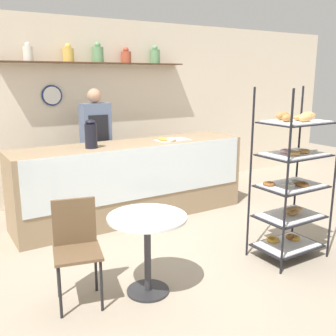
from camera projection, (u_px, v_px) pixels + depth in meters
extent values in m
plane|color=gray|center=(192.00, 255.00, 4.21)|extent=(14.00, 14.00, 0.00)
cube|color=beige|center=(96.00, 110.00, 6.03)|extent=(10.00, 0.06, 2.70)
cube|color=#4C331E|center=(98.00, 63.00, 5.74)|extent=(2.81, 0.24, 0.02)
cylinder|color=silver|center=(28.00, 54.00, 5.21)|extent=(0.13, 0.13, 0.19)
sphere|color=silver|center=(27.00, 45.00, 5.18)|extent=(0.07, 0.07, 0.07)
cylinder|color=gold|center=(68.00, 55.00, 5.49)|extent=(0.16, 0.16, 0.18)
sphere|color=gold|center=(68.00, 46.00, 5.46)|extent=(0.09, 0.09, 0.09)
cylinder|color=#669966|center=(98.00, 55.00, 5.71)|extent=(0.16, 0.16, 0.22)
sphere|color=#669966|center=(98.00, 45.00, 5.68)|extent=(0.09, 0.09, 0.09)
cylinder|color=#B24C33|center=(126.00, 57.00, 5.95)|extent=(0.15, 0.15, 0.17)
sphere|color=#B24C33|center=(126.00, 50.00, 5.93)|extent=(0.09, 0.09, 0.09)
cylinder|color=#669966|center=(155.00, 57.00, 6.21)|extent=(0.16, 0.16, 0.21)
sphere|color=#669966|center=(155.00, 48.00, 6.18)|extent=(0.09, 0.09, 0.09)
cylinder|color=navy|center=(52.00, 95.00, 5.58)|extent=(0.29, 0.03, 0.29)
cylinder|color=white|center=(52.00, 96.00, 5.57)|extent=(0.25, 0.00, 0.25)
cube|color=#937A5B|center=(132.00, 181.00, 5.24)|extent=(3.12, 0.71, 1.01)
cube|color=silver|center=(145.00, 173.00, 4.90)|extent=(3.00, 0.01, 0.65)
cylinder|color=black|center=(287.00, 186.00, 3.61)|extent=(0.02, 0.02, 1.77)
cylinder|color=black|center=(335.00, 176.00, 3.97)|extent=(0.02, 0.02, 1.77)
cylinder|color=black|center=(250.00, 175.00, 4.00)|extent=(0.02, 0.02, 1.77)
cylinder|color=black|center=(297.00, 167.00, 4.36)|extent=(0.02, 0.02, 1.77)
cube|color=black|center=(287.00, 245.00, 4.16)|extent=(0.67, 0.46, 0.01)
cube|color=white|center=(287.00, 244.00, 4.16)|extent=(0.60, 0.41, 0.01)
torus|color=gold|center=(273.00, 239.00, 4.22)|extent=(0.14, 0.14, 0.04)
torus|color=brown|center=(292.00, 237.00, 4.28)|extent=(0.13, 0.13, 0.04)
torus|color=gold|center=(295.00, 238.00, 4.26)|extent=(0.12, 0.12, 0.04)
cube|color=black|center=(289.00, 216.00, 4.08)|extent=(0.67, 0.46, 0.01)
cube|color=white|center=(289.00, 215.00, 4.08)|extent=(0.60, 0.41, 0.01)
ellipsoid|color=olive|center=(294.00, 212.00, 4.07)|extent=(0.20, 0.12, 0.06)
ellipsoid|color=tan|center=(293.00, 210.00, 4.10)|extent=(0.25, 0.14, 0.08)
cube|color=black|center=(292.00, 186.00, 4.01)|extent=(0.67, 0.46, 0.01)
cube|color=white|center=(292.00, 185.00, 4.01)|extent=(0.60, 0.41, 0.01)
torus|color=silver|center=(289.00, 185.00, 3.95)|extent=(0.12, 0.12, 0.03)
torus|color=brown|center=(302.00, 184.00, 3.95)|extent=(0.13, 0.13, 0.04)
torus|color=silver|center=(296.00, 182.00, 4.06)|extent=(0.13, 0.13, 0.03)
torus|color=brown|center=(269.00, 184.00, 3.98)|extent=(0.12, 0.12, 0.03)
cube|color=black|center=(294.00, 155.00, 3.93)|extent=(0.67, 0.46, 0.01)
cube|color=white|center=(294.00, 154.00, 3.93)|extent=(0.60, 0.41, 0.01)
torus|color=tan|center=(293.00, 153.00, 3.84)|extent=(0.13, 0.13, 0.04)
torus|color=#EAB2C1|center=(287.00, 151.00, 3.94)|extent=(0.13, 0.13, 0.04)
torus|color=tan|center=(304.00, 151.00, 3.95)|extent=(0.12, 0.12, 0.04)
cube|color=black|center=(296.00, 123.00, 3.86)|extent=(0.67, 0.46, 0.01)
cube|color=white|center=(297.00, 121.00, 3.86)|extent=(0.60, 0.41, 0.01)
ellipsoid|color=tan|center=(306.00, 118.00, 3.75)|extent=(0.17, 0.08, 0.07)
ellipsoid|color=olive|center=(283.00, 116.00, 3.92)|extent=(0.19, 0.10, 0.08)
ellipsoid|color=olive|center=(287.00, 118.00, 3.76)|extent=(0.16, 0.11, 0.07)
ellipsoid|color=#B27F47|center=(302.00, 118.00, 3.85)|extent=(0.21, 0.13, 0.06)
ellipsoid|color=tan|center=(308.00, 116.00, 3.94)|extent=(0.20, 0.11, 0.08)
cube|color=#282833|center=(98.00, 177.00, 5.62)|extent=(0.24, 0.19, 0.92)
cube|color=slate|center=(95.00, 125.00, 5.45)|extent=(0.40, 0.22, 0.58)
cube|color=black|center=(99.00, 133.00, 5.38)|extent=(0.28, 0.01, 0.49)
sphere|color=tan|center=(94.00, 96.00, 5.36)|extent=(0.20, 0.20, 0.20)
cylinder|color=#262628|center=(148.00, 291.00, 3.49)|extent=(0.38, 0.38, 0.02)
cylinder|color=#333338|center=(148.00, 255.00, 3.41)|extent=(0.06, 0.06, 0.67)
cylinder|color=white|center=(147.00, 217.00, 3.33)|extent=(0.68, 0.68, 0.02)
cylinder|color=black|center=(60.00, 292.00, 3.06)|extent=(0.02, 0.02, 0.45)
cylinder|color=black|center=(101.00, 286.00, 3.16)|extent=(0.02, 0.02, 0.45)
cylinder|color=black|center=(58.00, 273.00, 3.36)|extent=(0.02, 0.02, 0.45)
cylinder|color=black|center=(96.00, 268.00, 3.46)|extent=(0.02, 0.02, 0.45)
cube|color=brown|center=(78.00, 253.00, 3.21)|extent=(0.46, 0.46, 0.03)
cube|color=brown|center=(74.00, 221.00, 3.32)|extent=(0.36, 0.11, 0.40)
cylinder|color=black|center=(91.00, 136.00, 4.74)|extent=(0.15, 0.15, 0.29)
ellipsoid|color=black|center=(90.00, 122.00, 4.71)|extent=(0.13, 0.13, 0.06)
cube|color=silver|center=(173.00, 140.00, 5.34)|extent=(0.46, 0.27, 0.01)
torus|color=silver|center=(171.00, 139.00, 5.23)|extent=(0.13, 0.13, 0.04)
torus|color=tan|center=(162.00, 139.00, 5.31)|extent=(0.12, 0.12, 0.03)
torus|color=gold|center=(164.00, 139.00, 5.27)|extent=(0.13, 0.13, 0.03)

